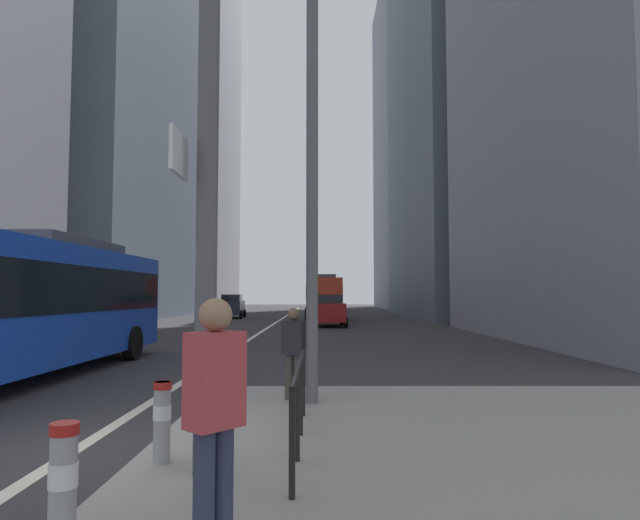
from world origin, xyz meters
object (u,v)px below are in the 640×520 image
traffic_signal_gantry (28,88)px  pedestrian_waiting (294,349)px  street_lamp_post (313,100)px  car_receding_far (332,304)px  city_bus_red_receding (323,296)px  city_bus_blue_oncoming (22,299)px  pedestrian_walking (215,410)px  bollard_right (163,417)px  car_oncoming_far (232,306)px  car_receding_near (329,310)px  car_oncoming_mid (113,315)px  city_bus_red_distant (322,295)px  bollard_left (63,484)px

traffic_signal_gantry → pedestrian_waiting: 5.61m
street_lamp_post → car_receding_far: bearing=88.3°
city_bus_red_receding → car_receding_far: city_bus_red_receding is taller
car_receding_far → pedestrian_waiting: bearing=-92.1°
city_bus_blue_oncoming → pedestrian_walking: (6.09, -8.61, -0.70)m
city_bus_red_receding → city_bus_blue_oncoming: bearing=-103.2°
car_receding_far → bollard_right: 48.57m
car_oncoming_far → bollard_right: car_oncoming_far is taller
city_bus_blue_oncoming → car_receding_near: (7.38, 20.90, -0.85)m
street_lamp_post → car_oncoming_mid: bearing=120.5°
city_bus_blue_oncoming → pedestrian_walking: size_ratio=6.91×
traffic_signal_gantry → car_receding_near: bearing=82.6°
car_oncoming_far → street_lamp_post: street_lamp_post is taller
car_oncoming_far → pedestrian_walking: size_ratio=2.55×
city_bus_blue_oncoming → pedestrian_waiting: size_ratio=7.84×
car_oncoming_mid → pedestrian_walking: (8.83, -21.33, 0.15)m
city_bus_blue_oncoming → car_receding_near: city_bus_blue_oncoming is taller
traffic_signal_gantry → bollard_right: (1.35, 0.40, -3.46)m
city_bus_red_distant → car_receding_far: 11.36m
bollard_right → pedestrian_walking: size_ratio=0.48×
city_bus_red_distant → pedestrian_walking: city_bus_red_distant is taller
city_bus_red_distant → bollard_left: 61.97m
car_receding_near → city_bus_red_receding: bearing=92.1°
city_bus_blue_oncoming → car_oncoming_mid: (-2.74, 12.71, -0.85)m
city_bus_blue_oncoming → bollard_right: (5.14, -6.54, -1.21)m
city_bus_blue_oncoming → car_receding_far: 42.70m
car_receding_near → traffic_signal_gantry: traffic_signal_gantry is taller
car_oncoming_mid → street_lamp_post: street_lamp_post is taller
car_oncoming_mid → bollard_right: size_ratio=4.92×
city_bus_red_receding → street_lamp_post: size_ratio=1.35×
car_oncoming_mid → pedestrian_waiting: bearing=-59.9°
car_oncoming_far → traffic_signal_gantry: 40.15m
city_bus_red_receding → street_lamp_post: street_lamp_post is taller
traffic_signal_gantry → car_receding_far: bearing=85.1°
car_oncoming_mid → bollard_left: 22.80m
city_bus_red_receding → pedestrian_walking: (-0.95, -38.72, -0.70)m
car_oncoming_far → pedestrian_walking: car_oncoming_far is taller
car_oncoming_mid → pedestrian_walking: car_oncoming_mid is taller
car_receding_far → traffic_signal_gantry: traffic_signal_gantry is taller
bollard_right → pedestrian_waiting: pedestrian_waiting is taller
car_oncoming_far → traffic_signal_gantry: size_ratio=0.75×
city_bus_blue_oncoming → traffic_signal_gantry: traffic_signal_gantry is taller
city_bus_red_receding → car_oncoming_far: bearing=159.9°
city_bus_blue_oncoming → car_oncoming_far: bearing=90.8°
car_oncoming_far → car_oncoming_mid: bearing=-96.4°
city_bus_red_receding → pedestrian_waiting: bearing=-91.1°
city_bus_blue_oncoming → car_receding_far: bearing=79.2°
city_bus_red_receding → car_oncoming_mid: (-9.78, -17.39, -0.85)m
city_bus_blue_oncoming → pedestrian_waiting: (6.38, -3.04, -0.83)m
pedestrian_waiting → bollard_right: bearing=-109.5°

